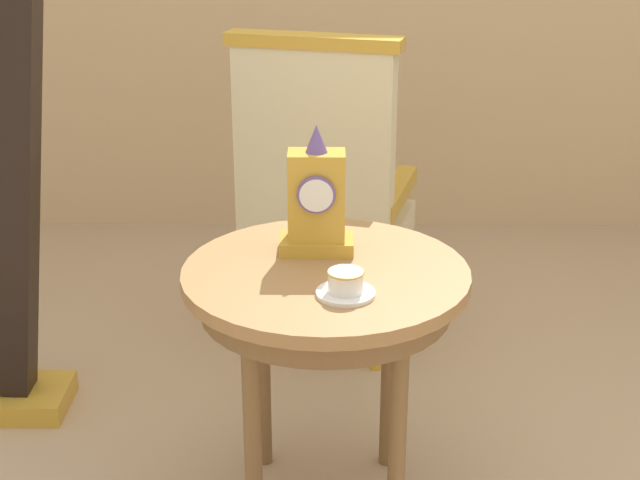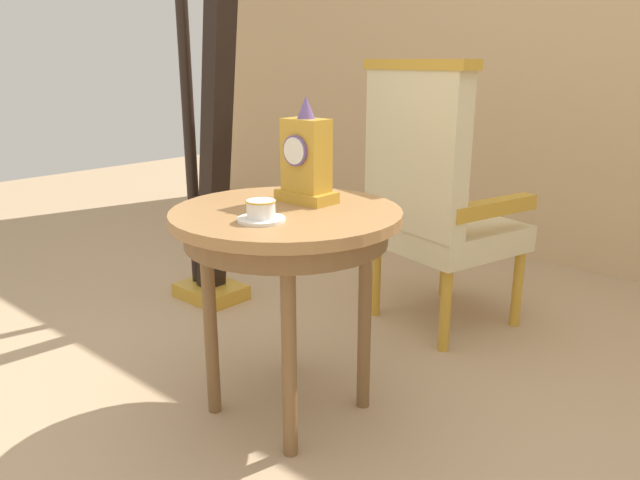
{
  "view_description": "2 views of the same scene",
  "coord_description": "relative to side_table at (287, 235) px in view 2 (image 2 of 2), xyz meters",
  "views": [
    {
      "loc": [
        -0.08,
        -2.02,
        1.62
      ],
      "look_at": [
        -0.11,
        0.15,
        0.74
      ],
      "focal_mm": 52.19,
      "sensor_mm": 36.0,
      "label": 1
    },
    {
      "loc": [
        1.19,
        -1.21,
        1.13
      ],
      "look_at": [
        -0.07,
        0.22,
        0.57
      ],
      "focal_mm": 34.14,
      "sensor_mm": 36.0,
      "label": 2
    }
  ],
  "objects": [
    {
      "name": "teacup_left",
      "position": [
        0.05,
        -0.15,
        0.11
      ],
      "size": [
        0.14,
        0.14,
        0.06
      ],
      "color": "white",
      "rests_on": "side_table"
    },
    {
      "name": "mantel_clock",
      "position": [
        -0.02,
        0.12,
        0.22
      ],
      "size": [
        0.19,
        0.11,
        0.34
      ],
      "color": "gold",
      "rests_on": "side_table"
    },
    {
      "name": "side_table",
      "position": [
        0.0,
        0.0,
        0.0
      ],
      "size": [
        0.72,
        0.72,
        0.69
      ],
      "color": "#9E7042",
      "rests_on": "ground"
    },
    {
      "name": "harp",
      "position": [
        -0.95,
        0.46,
        0.12
      ],
      "size": [
        0.4,
        0.24,
        1.8
      ],
      "color": "gold",
      "rests_on": "ground"
    },
    {
      "name": "ground_plane",
      "position": [
        0.09,
        -0.08,
        -0.61
      ],
      "size": [
        10.0,
        10.0,
        0.0
      ],
      "primitive_type": "plane",
      "color": "tan"
    },
    {
      "name": "wall_back",
      "position": [
        0.09,
        2.17,
        0.79
      ],
      "size": [
        6.0,
        0.1,
        2.8
      ],
      "primitive_type": "cube",
      "color": "tan",
      "rests_on": "ground"
    },
    {
      "name": "armchair",
      "position": [
        -0.01,
        0.89,
        -0.02
      ],
      "size": [
        0.66,
        0.65,
        1.14
      ],
      "color": "beige",
      "rests_on": "ground"
    }
  ]
}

